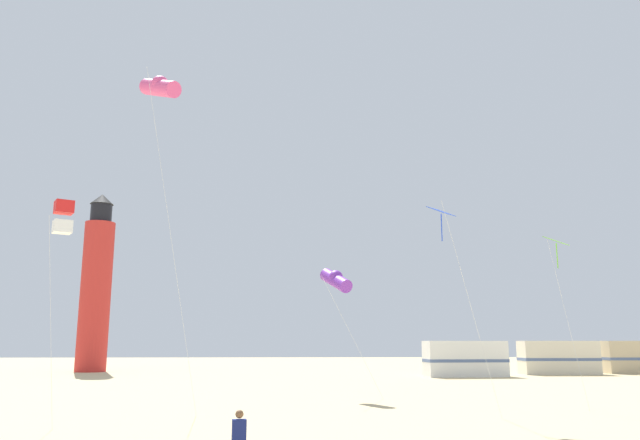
{
  "coord_description": "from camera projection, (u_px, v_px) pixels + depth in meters",
  "views": [
    {
      "loc": [
        0.36,
        -7.57,
        2.81
      ],
      "look_at": [
        1.21,
        12.87,
        6.85
      ],
      "focal_mm": 34.35,
      "sensor_mm": 36.0,
      "label": 1
    }
  ],
  "objects": [
    {
      "name": "kite_diamond_blue",
      "position": [
        443.0,
        219.0,
        24.12
      ],
      "size": [
        2.48,
        2.48,
        8.05
      ],
      "color": "silver",
      "rests_on": "ground"
    },
    {
      "name": "kite_flyer_standing",
      "position": [
        239.0,
        433.0,
        14.81
      ],
      "size": [
        0.39,
        0.54,
        1.16
      ],
      "rotation": [
        0.0,
        0.0,
        3.31
      ],
      "color": "navy",
      "rests_on": "ground"
    },
    {
      "name": "rv_van_tan",
      "position": [
        637.0,
        357.0,
        54.21
      ],
      "size": [
        6.57,
        2.71,
        2.8
      ],
      "rotation": [
        0.0,
        0.0,
        0.06
      ],
      "color": "#C6B28C",
      "rests_on": "ground"
    },
    {
      "name": "kite_box_scarlet",
      "position": [
        63.0,
        217.0,
        21.29
      ],
      "size": [
        0.82,
        0.82,
        7.61
      ],
      "color": "silver",
      "rests_on": "ground"
    },
    {
      "name": "kite_tube_violet",
      "position": [
        336.0,
        280.0,
        31.91
      ],
      "size": [
        3.11,
        3.54,
        6.64
      ],
      "color": "silver",
      "rests_on": "ground"
    },
    {
      "name": "kite_diamond_lime",
      "position": [
        557.0,
        247.0,
        26.64
      ],
      "size": [
        1.25,
        1.25,
        7.29
      ],
      "color": "silver",
      "rests_on": "ground"
    },
    {
      "name": "kite_tube_rainbow",
      "position": [
        160.0,
        87.0,
        25.9
      ],
      "size": [
        3.17,
        3.21,
        14.06
      ],
      "color": "silver",
      "rests_on": "ground"
    },
    {
      "name": "rv_van_white",
      "position": [
        465.0,
        359.0,
        48.91
      ],
      "size": [
        6.6,
        2.82,
        2.8
      ],
      "rotation": [
        0.0,
        0.0,
        0.08
      ],
      "color": "white",
      "rests_on": "ground"
    },
    {
      "name": "lighthouse_distant",
      "position": [
        96.0,
        287.0,
        57.79
      ],
      "size": [
        2.8,
        2.8,
        16.8
      ],
      "color": "red",
      "rests_on": "ground"
    },
    {
      "name": "rv_van_cream",
      "position": [
        558.0,
        358.0,
        52.31
      ],
      "size": [
        6.47,
        2.43,
        2.8
      ],
      "rotation": [
        0.0,
        0.0,
        -0.01
      ],
      "color": "beige",
      "rests_on": "ground"
    }
  ]
}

